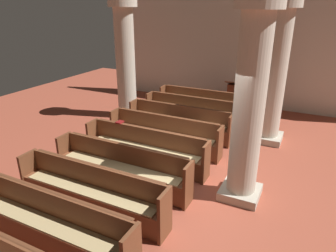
{
  "coord_description": "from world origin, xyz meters",
  "views": [
    {
      "loc": [
        2.16,
        -5.28,
        3.59
      ],
      "look_at": [
        -0.97,
        1.09,
        0.75
      ],
      "focal_mm": 32.5,
      "sensor_mm": 36.0,
      "label": 1
    }
  ],
  "objects_px": {
    "pew_row_2": "(179,121)",
    "pillar_far_side": "(125,58)",
    "pew_row_1": "(192,111)",
    "pillar_aisle_side": "(275,71)",
    "pew_row_3": "(164,133)",
    "hymn_book": "(120,122)",
    "pillar_aisle_rear": "(249,102)",
    "pew_row_0": "(203,102)",
    "pew_row_4": "(145,147)",
    "pew_row_7": "(49,222)",
    "lectern": "(231,98)",
    "kneeler_box_red": "(245,136)",
    "pew_row_6": "(91,190)",
    "pew_row_5": "(121,166)"
  },
  "relations": [
    {
      "from": "pew_row_7",
      "to": "pillar_aisle_rear",
      "type": "bearing_deg",
      "value": 48.62
    },
    {
      "from": "pew_row_3",
      "to": "hymn_book",
      "type": "distance_m",
      "value": 1.22
    },
    {
      "from": "lectern",
      "to": "hymn_book",
      "type": "distance_m",
      "value": 5.05
    },
    {
      "from": "pew_row_3",
      "to": "pillar_far_side",
      "type": "relative_size",
      "value": 0.81
    },
    {
      "from": "pew_row_4",
      "to": "pew_row_6",
      "type": "distance_m",
      "value": 1.97
    },
    {
      "from": "pew_row_6",
      "to": "pew_row_5",
      "type": "bearing_deg",
      "value": 90.0
    },
    {
      "from": "pew_row_3",
      "to": "pillar_aisle_side",
      "type": "height_order",
      "value": "pillar_aisle_side"
    },
    {
      "from": "pew_row_3",
      "to": "pillar_aisle_side",
      "type": "distance_m",
      "value": 3.32
    },
    {
      "from": "pew_row_2",
      "to": "pillar_far_side",
      "type": "bearing_deg",
      "value": 160.93
    },
    {
      "from": "pew_row_2",
      "to": "hymn_book",
      "type": "height_order",
      "value": "hymn_book"
    },
    {
      "from": "pew_row_1",
      "to": "pillar_aisle_side",
      "type": "height_order",
      "value": "pillar_aisle_side"
    },
    {
      "from": "pew_row_1",
      "to": "hymn_book",
      "type": "height_order",
      "value": "hymn_book"
    },
    {
      "from": "pew_row_0",
      "to": "pew_row_6",
      "type": "bearing_deg",
      "value": -90.0
    },
    {
      "from": "pillar_aisle_side",
      "to": "pew_row_2",
      "type": "bearing_deg",
      "value": -160.97
    },
    {
      "from": "pew_row_0",
      "to": "pew_row_6",
      "type": "height_order",
      "value": "same"
    },
    {
      "from": "pew_row_3",
      "to": "pew_row_7",
      "type": "distance_m",
      "value": 3.93
    },
    {
      "from": "lectern",
      "to": "pillar_aisle_side",
      "type": "bearing_deg",
      "value": -53.3
    },
    {
      "from": "pew_row_7",
      "to": "pew_row_1",
      "type": "bearing_deg",
      "value": 90.0
    },
    {
      "from": "pew_row_2",
      "to": "pew_row_7",
      "type": "relative_size",
      "value": 1.0
    },
    {
      "from": "pew_row_7",
      "to": "hymn_book",
      "type": "xyz_separation_m",
      "value": [
        -0.82,
        3.14,
        0.43
      ]
    },
    {
      "from": "pew_row_1",
      "to": "pew_row_2",
      "type": "relative_size",
      "value": 1.0
    },
    {
      "from": "pillar_aisle_side",
      "to": "pew_row_0",
      "type": "bearing_deg",
      "value": 153.84
    },
    {
      "from": "pew_row_4",
      "to": "pillar_aisle_rear",
      "type": "xyz_separation_m",
      "value": [
        2.35,
        -0.28,
        1.51
      ]
    },
    {
      "from": "pew_row_7",
      "to": "pew_row_3",
      "type": "bearing_deg",
      "value": 90.0
    },
    {
      "from": "pillar_far_side",
      "to": "hymn_book",
      "type": "xyz_separation_m",
      "value": [
        1.48,
        -2.57,
        -1.09
      ]
    },
    {
      "from": "pew_row_0",
      "to": "pew_row_6",
      "type": "relative_size",
      "value": 1.0
    },
    {
      "from": "pew_row_6",
      "to": "pew_row_7",
      "type": "xyz_separation_m",
      "value": [
        0.0,
        -0.98,
        0.0
      ]
    },
    {
      "from": "pew_row_4",
      "to": "pillar_far_side",
      "type": "xyz_separation_m",
      "value": [
        -2.3,
        2.76,
        1.51
      ]
    },
    {
      "from": "pew_row_2",
      "to": "pew_row_3",
      "type": "distance_m",
      "value": 0.98
    },
    {
      "from": "pew_row_6",
      "to": "pew_row_7",
      "type": "height_order",
      "value": "same"
    },
    {
      "from": "pew_row_2",
      "to": "pew_row_5",
      "type": "xyz_separation_m",
      "value": [
        0.0,
        -2.95,
        0.0
      ]
    },
    {
      "from": "pew_row_4",
      "to": "pillar_aisle_side",
      "type": "relative_size",
      "value": 0.81
    },
    {
      "from": "pew_row_1",
      "to": "pew_row_5",
      "type": "height_order",
      "value": "same"
    },
    {
      "from": "pillar_aisle_side",
      "to": "pew_row_4",
      "type": "bearing_deg",
      "value": -130.26
    },
    {
      "from": "pew_row_4",
      "to": "hymn_book",
      "type": "height_order",
      "value": "hymn_book"
    },
    {
      "from": "pew_row_0",
      "to": "pew_row_4",
      "type": "xyz_separation_m",
      "value": [
        0.0,
        -3.93,
        0.0
      ]
    },
    {
      "from": "pillar_aisle_side",
      "to": "kneeler_box_red",
      "type": "height_order",
      "value": "pillar_aisle_side"
    },
    {
      "from": "pew_row_1",
      "to": "kneeler_box_red",
      "type": "xyz_separation_m",
      "value": [
        1.81,
        -0.44,
        -0.36
      ]
    },
    {
      "from": "pew_row_3",
      "to": "kneeler_box_red",
      "type": "xyz_separation_m",
      "value": [
        1.81,
        1.53,
        -0.36
      ]
    },
    {
      "from": "pew_row_2",
      "to": "pew_row_6",
      "type": "bearing_deg",
      "value": -90.0
    },
    {
      "from": "pillar_aisle_side",
      "to": "kneeler_box_red",
      "type": "distance_m",
      "value": 1.97
    },
    {
      "from": "pew_row_4",
      "to": "pew_row_5",
      "type": "distance_m",
      "value": 0.98
    },
    {
      "from": "hymn_book",
      "to": "pew_row_0",
      "type": "bearing_deg",
      "value": 77.63
    },
    {
      "from": "pew_row_5",
      "to": "pillar_aisle_side",
      "type": "bearing_deg",
      "value": 57.97
    },
    {
      "from": "pillar_aisle_side",
      "to": "lectern",
      "type": "relative_size",
      "value": 3.53
    },
    {
      "from": "pew_row_0",
      "to": "pew_row_6",
      "type": "distance_m",
      "value": 5.9
    },
    {
      "from": "pew_row_3",
      "to": "pew_row_1",
      "type": "bearing_deg",
      "value": 90.0
    },
    {
      "from": "pillar_aisle_rear",
      "to": "hymn_book",
      "type": "bearing_deg",
      "value": 171.57
    },
    {
      "from": "pew_row_0",
      "to": "pillar_aisle_rear",
      "type": "relative_size",
      "value": 0.81
    },
    {
      "from": "pew_row_1",
      "to": "pew_row_4",
      "type": "height_order",
      "value": "same"
    }
  ]
}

